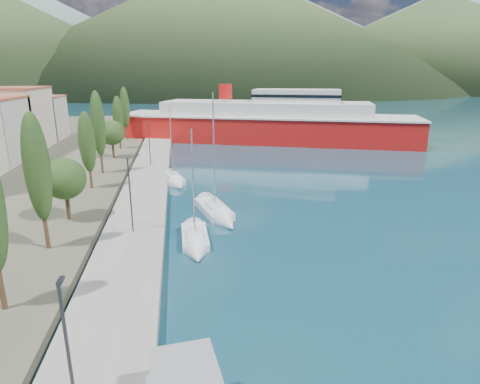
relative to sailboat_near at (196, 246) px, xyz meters
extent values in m
plane|color=#164254|center=(4.01, 109.33, -0.28)|extent=(1400.00, 1400.00, 0.00)
cube|color=gray|center=(-4.99, 15.33, 0.12)|extent=(5.00, 88.00, 0.80)
cone|color=slate|center=(84.01, 669.33, 89.72)|extent=(760.00, 760.00, 180.00)
cone|color=slate|center=(424.01, 589.33, 69.72)|extent=(640.00, 640.00, 140.00)
cone|color=#3C5129|center=(44.01, 389.33, 57.22)|extent=(480.00, 480.00, 115.00)
cone|color=#3C5129|center=(264.01, 369.33, 44.72)|extent=(420.00, 420.00, 90.00)
cube|color=beige|center=(-27.99, 44.33, 5.42)|extent=(9.00, 13.00, 10.00)
cube|color=#9E5138|center=(-27.99, 44.33, 10.57)|extent=(9.20, 13.20, 0.30)
cube|color=beige|center=(-27.99, 55.33, 4.42)|extent=(9.00, 10.00, 8.00)
cube|color=#9E5138|center=(-27.99, 55.33, 8.57)|extent=(9.20, 10.20, 0.30)
cylinder|color=#47301E|center=(-10.94, -7.77, 1.55)|extent=(0.30, 0.30, 2.25)
cylinder|color=#47301E|center=(-10.94, 0.33, 1.53)|extent=(0.30, 0.30, 2.22)
ellipsoid|color=#2A461B|center=(-10.94, 0.33, 6.58)|extent=(1.80, 1.80, 7.88)
cylinder|color=#47301E|center=(-10.94, 6.56, 1.56)|extent=(0.36, 0.36, 2.28)
sphere|color=#2A461B|center=(-10.94, 6.56, 4.17)|extent=(3.65, 3.65, 3.65)
cylinder|color=#47301E|center=(-10.94, 16.76, 1.37)|extent=(0.30, 0.30, 1.90)
ellipsoid|color=#2A461B|center=(-10.94, 16.76, 5.68)|extent=(1.80, 1.80, 6.72)
cylinder|color=#47301E|center=(-10.94, 23.97, 1.58)|extent=(0.30, 0.30, 2.31)
ellipsoid|color=#2A461B|center=(-10.94, 23.97, 6.83)|extent=(1.80, 1.80, 8.19)
cylinder|color=#47301E|center=(-10.94, 33.98, 1.59)|extent=(0.36, 0.36, 2.34)
sphere|color=#2A461B|center=(-10.94, 33.98, 4.26)|extent=(3.74, 3.74, 3.74)
cylinder|color=#47301E|center=(-10.94, 42.07, 1.40)|extent=(0.30, 0.30, 1.96)
ellipsoid|color=#2A461B|center=(-10.94, 42.07, 5.85)|extent=(1.80, 1.80, 6.94)
cylinder|color=#47301E|center=(-10.94, 52.15, 1.53)|extent=(0.30, 0.30, 2.21)
ellipsoid|color=#2A461B|center=(-10.94, 52.15, 6.55)|extent=(1.80, 1.80, 7.84)
cylinder|color=#2D2D33|center=(-4.99, -16.94, 3.52)|extent=(0.12, 0.12, 6.00)
cube|color=#2D2D33|center=(-4.99, -16.69, 6.52)|extent=(0.15, 0.50, 0.12)
cylinder|color=#2D2D33|center=(-4.99, 2.49, 3.52)|extent=(0.12, 0.12, 6.00)
cube|color=#2D2D33|center=(-4.99, 2.74, 6.52)|extent=(0.15, 0.50, 0.12)
cylinder|color=#2D2D33|center=(-4.99, 27.43, 3.52)|extent=(0.12, 0.12, 6.00)
cube|color=#2D2D33|center=(-4.99, 27.68, 6.52)|extent=(0.15, 0.50, 0.12)
cube|color=gray|center=(-1.15, -16.57, 2.49)|extent=(2.81, 3.22, 0.11)
cube|color=silver|center=(-0.01, 1.70, -0.05)|extent=(2.10, 5.10, 0.81)
cube|color=silver|center=(-0.01, 1.37, 0.49)|extent=(1.26, 2.04, 0.32)
cylinder|color=silver|center=(-0.01, 1.37, 4.65)|extent=(0.12, 0.12, 8.59)
cone|color=silver|center=(0.01, -1.55, -0.05)|extent=(2.09, 2.38, 2.08)
cube|color=silver|center=(2.16, 8.43, -0.03)|extent=(3.60, 6.66, 0.89)
cube|color=silver|center=(2.26, 8.02, 0.56)|extent=(1.88, 2.76, 0.35)
cylinder|color=silver|center=(2.26, 8.02, 5.87)|extent=(0.12, 0.12, 10.90)
cone|color=silver|center=(3.04, 4.48, -0.03)|extent=(2.87, 3.37, 2.28)
cube|color=silver|center=(-1.96, 20.98, -0.04)|extent=(3.38, 5.43, 0.86)
cube|color=silver|center=(-1.88, 20.65, 0.54)|extent=(1.78, 2.28, 0.34)
cylinder|color=silver|center=(-1.88, 20.65, 4.71)|extent=(0.12, 0.12, 8.64)
cone|color=silver|center=(-1.17, 17.85, -0.04)|extent=(2.72, 2.82, 2.21)
cube|color=red|center=(16.36, 50.05, 1.95)|extent=(59.31, 31.61, 5.67)
cube|color=silver|center=(16.36, 50.05, 4.78)|extent=(59.83, 32.09, 0.30)
cube|color=silver|center=(16.36, 50.05, 6.00)|extent=(41.51, 23.41, 3.04)
cube|color=silver|center=(22.06, 47.96, 8.73)|extent=(18.03, 12.73, 2.43)
cylinder|color=red|center=(8.75, 52.83, 9.44)|extent=(2.63, 2.63, 2.83)
camera|label=1|loc=(-1.01, -29.05, 12.98)|focal=30.00mm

